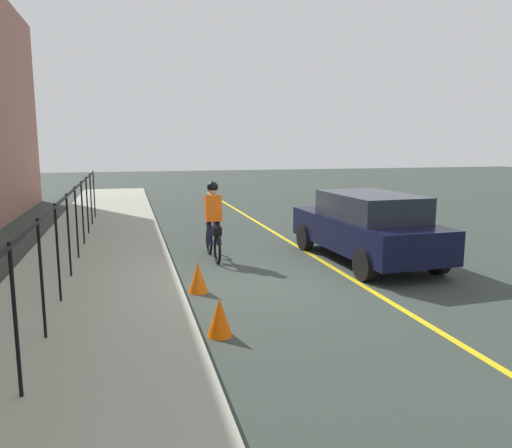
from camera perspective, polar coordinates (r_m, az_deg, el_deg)
The scene contains 8 objects.
ground_plane at distance 9.64m, azimuth 2.06°, elevation -6.87°, with size 80.00×80.00×0.00m, color #333D36.
lane_line_centre at distance 10.20m, azimuth 10.76°, elevation -6.10°, with size 36.00×0.12×0.01m, color yellow.
sidewalk at distance 9.27m, azimuth -18.69°, elevation -7.55°, with size 40.00×3.20×0.15m, color #9CA18F.
iron_fence at distance 10.02m, azimuth -20.96°, elevation 0.78°, with size 15.91×0.04×1.60m.
cyclist_lead at distance 11.41m, azimuth -4.96°, elevation 0.33°, with size 1.71×0.36×1.83m.
patrol_sedan at distance 11.50m, azimuth 12.67°, elevation -0.22°, with size 4.48×2.09×1.58m.
traffic_cone_near at distance 9.05m, azimuth -6.71°, elevation -6.14°, with size 0.36×0.36×0.57m, color #F5610C.
traffic_cone_far at distance 7.05m, azimuth -4.23°, elevation -10.67°, with size 0.36×0.36×0.56m, color #F85904.
Camera 1 is at (-8.86, 2.67, 2.69)m, focal length 34.60 mm.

